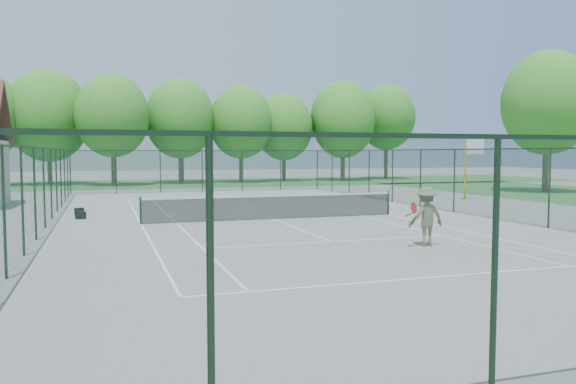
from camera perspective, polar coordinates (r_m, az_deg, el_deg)
name	(u,v)px	position (r m, az deg, el deg)	size (l,w,h in m)	color
ground	(273,219)	(24.01, -1.50, -2.78)	(140.00, 140.00, 0.00)	gray
grass_far	(181,183)	(53.35, -10.84, 0.89)	(80.00, 16.00, 0.01)	#347731
court_lines	(273,219)	(24.01, -1.50, -2.77)	(11.05, 23.85, 0.01)	white
tennis_net	(273,206)	(23.95, -1.50, -1.41)	(11.08, 0.08, 1.10)	black
fence_enclosure	(273,183)	(23.88, -1.50, 0.94)	(18.05, 36.05, 3.02)	#1B3623
tree_line_far	(180,119)	(53.37, -10.92, 7.32)	(39.40, 6.40, 9.70)	#473622
basketball_goal	(471,157)	(35.53, 18.07, 3.38)	(1.20, 1.43, 3.65)	#E4C403
tree_side	(547,103)	(44.86, 24.86, 8.23)	(6.44, 6.44, 10.19)	#473622
sports_bag_a	(81,215)	(25.63, -20.31, -2.24)	(0.39, 0.24, 0.31)	black
sports_bag_b	(79,211)	(27.48, -20.44, -1.85)	(0.40, 0.24, 0.31)	black
tennis_player	(426,216)	(17.59, 13.85, -2.42)	(1.97, 0.89, 1.80)	#5C5E42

